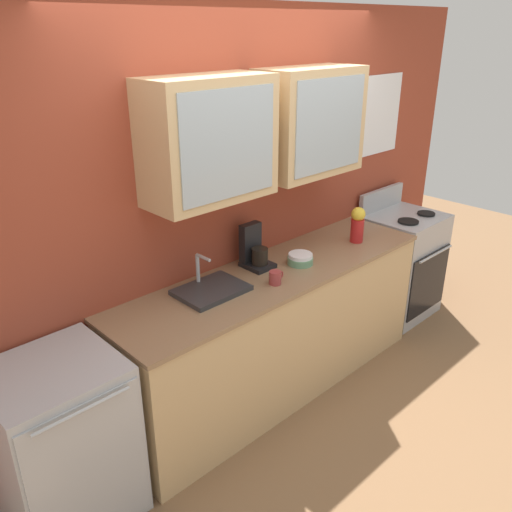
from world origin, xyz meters
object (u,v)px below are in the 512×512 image
sink_faucet (211,289)px  bowl_stack (300,259)px  cup_near_sink (275,278)px  coffee_maker (255,251)px  stove_range (400,264)px  vase (358,224)px  dishwasher (64,444)px

sink_faucet → bowl_stack: bearing=-8.1°
cup_near_sink → coffee_maker: size_ratio=0.38×
stove_range → cup_near_sink: bearing=-175.9°
vase → bowl_stack: bearing=177.8°
stove_range → bowl_stack: 1.47m
cup_near_sink → coffee_maker: (0.09, 0.29, 0.06)m
stove_range → sink_faucet: 2.14m
stove_range → sink_faucet: (-2.09, 0.07, 0.47)m
bowl_stack → cup_near_sink: bearing=-164.5°
cup_near_sink → dishwasher: 1.50m
vase → coffee_maker: bearing=165.6°
sink_faucet → vase: size_ratio=1.55×
cup_near_sink → coffee_maker: bearing=71.8°
stove_range → sink_faucet: bearing=178.1°
stove_range → vase: size_ratio=4.11×
stove_range → coffee_maker: (-1.63, 0.16, 0.56)m
dishwasher → coffee_maker: bearing=6.3°
bowl_stack → cup_near_sink: (-0.34, -0.09, 0.01)m
sink_faucet → cup_near_sink: 0.41m
sink_faucet → vase: bearing=-5.4°
stove_range → dishwasher: (-3.13, -0.00, -0.01)m
vase → dishwasher: size_ratio=0.29×
sink_faucet → coffee_maker: 0.47m
vase → stove_range: bearing=3.9°
cup_near_sink → coffee_maker: coffee_maker is taller
bowl_stack → dishwasher: (-1.75, 0.03, -0.50)m
stove_range → bowl_stack: size_ratio=6.32×
coffee_maker → sink_faucet: bearing=-168.4°
cup_near_sink → dishwasher: (-1.41, 0.12, -0.50)m
bowl_stack → coffee_maker: 0.32m
stove_range → bowl_stack: bearing=-178.7°
cup_near_sink → dishwasher: size_ratio=0.12×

